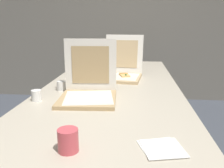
% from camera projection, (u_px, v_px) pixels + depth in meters
% --- Properties ---
extents(wall_back, '(10.00, 0.10, 2.60)m').
position_uv_depth(wall_back, '(125.00, 15.00, 3.66)').
color(wall_back, gray).
rests_on(wall_back, ground).
extents(table, '(0.97, 2.37, 0.74)m').
position_uv_depth(table, '(112.00, 91.00, 1.78)').
color(table, '#BCB29E').
rests_on(table, ground).
extents(pizza_box_front, '(0.35, 0.36, 0.36)m').
position_uv_depth(pizza_box_front, '(88.00, 91.00, 1.46)').
color(pizza_box_front, tan).
rests_on(pizza_box_front, table).
extents(pizza_box_middle, '(0.38, 0.44, 0.35)m').
position_uv_depth(pizza_box_middle, '(121.00, 72.00, 2.02)').
color(pizza_box_middle, tan).
rests_on(pizza_box_middle, table).
extents(cup_white_near_left, '(0.06, 0.06, 0.06)m').
position_uv_depth(cup_white_near_left, '(37.00, 95.00, 1.43)').
color(cup_white_near_left, white).
rests_on(cup_white_near_left, table).
extents(cup_white_far, '(0.06, 0.06, 0.06)m').
position_uv_depth(cup_white_far, '(97.00, 70.00, 2.18)').
color(cup_white_far, white).
rests_on(cup_white_far, table).
extents(cup_white_mid, '(0.06, 0.06, 0.06)m').
position_uv_depth(cup_white_mid, '(71.00, 80.00, 1.83)').
color(cup_white_mid, white).
rests_on(cup_white_mid, table).
extents(cup_white_near_center, '(0.06, 0.06, 0.06)m').
position_uv_depth(cup_white_near_center, '(61.00, 86.00, 1.65)').
color(cup_white_near_center, white).
rests_on(cup_white_near_center, table).
extents(cup_printed_front, '(0.08, 0.08, 0.09)m').
position_uv_depth(cup_printed_front, '(68.00, 140.00, 0.86)').
color(cup_printed_front, '#D14C56').
rests_on(cup_printed_front, table).
extents(napkin_pile, '(0.19, 0.18, 0.01)m').
position_uv_depth(napkin_pile, '(162.00, 148.00, 0.89)').
color(napkin_pile, white).
rests_on(napkin_pile, table).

